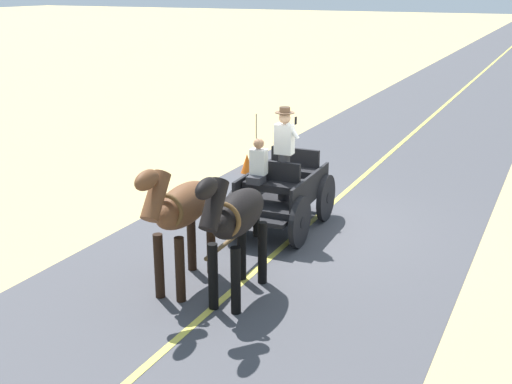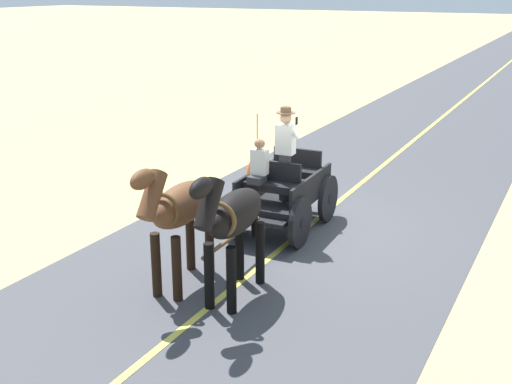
{
  "view_description": "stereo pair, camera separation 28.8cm",
  "coord_description": "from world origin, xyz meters",
  "px_view_note": "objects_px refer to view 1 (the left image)",
  "views": [
    {
      "loc": [
        -4.38,
        11.34,
        4.66
      ],
      "look_at": [
        0.41,
        1.46,
        1.1
      ],
      "focal_mm": 45.34,
      "sensor_mm": 36.0,
      "label": 1
    },
    {
      "loc": [
        -4.64,
        11.21,
        4.66
      ],
      "look_at": [
        0.41,
        1.46,
        1.1
      ],
      "focal_mm": 45.34,
      "sensor_mm": 36.0,
      "label": 2
    }
  ],
  "objects_px": {
    "horse_off_side": "(181,210)",
    "traffic_cone": "(247,163)",
    "horse_near_side": "(235,218)",
    "horse_drawn_carriage": "(281,190)"
  },
  "relations": [
    {
      "from": "horse_drawn_carriage",
      "to": "horse_off_side",
      "type": "distance_m",
      "value": 3.11
    },
    {
      "from": "horse_drawn_carriage",
      "to": "traffic_cone",
      "type": "height_order",
      "value": "horse_drawn_carriage"
    },
    {
      "from": "horse_off_side",
      "to": "traffic_cone",
      "type": "xyz_separation_m",
      "value": [
        2.03,
        -6.32,
        -1.07
      ]
    },
    {
      "from": "horse_near_side",
      "to": "horse_off_side",
      "type": "bearing_deg",
      "value": 1.96
    },
    {
      "from": "horse_near_side",
      "to": "traffic_cone",
      "type": "xyz_separation_m",
      "value": [
        2.96,
        -6.28,
        -1.07
      ]
    },
    {
      "from": "horse_near_side",
      "to": "horse_off_side",
      "type": "height_order",
      "value": "same"
    },
    {
      "from": "horse_off_side",
      "to": "horse_drawn_carriage",
      "type": "bearing_deg",
      "value": -96.76
    },
    {
      "from": "horse_off_side",
      "to": "traffic_cone",
      "type": "distance_m",
      "value": 6.72
    },
    {
      "from": "horse_near_side",
      "to": "traffic_cone",
      "type": "distance_m",
      "value": 7.03
    },
    {
      "from": "horse_near_side",
      "to": "horse_off_side",
      "type": "distance_m",
      "value": 0.93
    }
  ]
}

